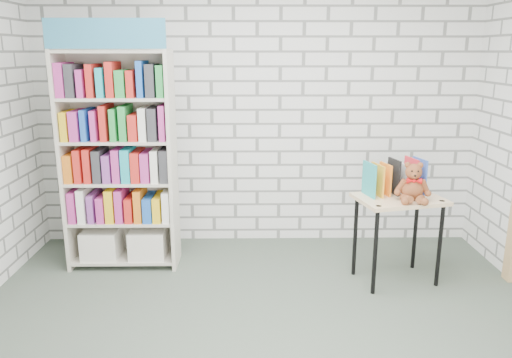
{
  "coord_description": "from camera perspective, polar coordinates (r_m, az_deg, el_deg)",
  "views": [
    {
      "loc": [
        -0.08,
        -3.12,
        1.98
      ],
      "look_at": [
        -0.03,
        0.95,
        0.94
      ],
      "focal_mm": 35.0,
      "sensor_mm": 36.0,
      "label": 1
    }
  ],
  "objects": [
    {
      "name": "display_table",
      "position": [
        4.48,
        16.0,
        -3.34
      ],
      "size": [
        0.81,
        0.64,
        0.77
      ],
      "color": "#E0B786",
      "rests_on": "ground"
    },
    {
      "name": "ground",
      "position": [
        3.69,
        0.63,
        -18.06
      ],
      "size": [
        4.5,
        4.5,
        0.0
      ],
      "primitive_type": "plane",
      "color": "#424E42",
      "rests_on": "ground"
    },
    {
      "name": "teddy_bear",
      "position": [
        4.35,
        17.5,
        -0.71
      ],
      "size": [
        0.3,
        0.28,
        0.32
      ],
      "color": "brown",
      "rests_on": "display_table"
    },
    {
      "name": "table_books",
      "position": [
        4.51,
        15.5,
        0.19
      ],
      "size": [
        0.54,
        0.33,
        0.3
      ],
      "color": "teal",
      "rests_on": "display_table"
    },
    {
      "name": "room_shell",
      "position": [
        3.12,
        0.72,
        10.75
      ],
      "size": [
        4.52,
        4.02,
        2.81
      ],
      "color": "silver",
      "rests_on": "ground"
    },
    {
      "name": "bookshelf",
      "position": [
        4.72,
        -15.31,
        2.17
      ],
      "size": [
        1.0,
        0.39,
        2.25
      ],
      "color": "beige",
      "rests_on": "ground"
    }
  ]
}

